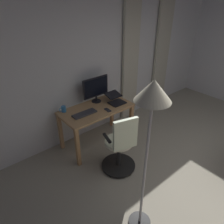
% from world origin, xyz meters
% --- Properties ---
extents(back_room_partition, '(5.79, 0.10, 2.75)m').
position_xyz_m(back_room_partition, '(0.00, -2.72, 1.38)').
color(back_room_partition, silver).
rests_on(back_room_partition, ground).
extents(curtain_left_panel, '(0.45, 0.06, 2.44)m').
position_xyz_m(curtain_left_panel, '(-1.38, -2.61, 1.22)').
color(curtain_left_panel, '#BCB8A0').
rests_on(curtain_left_panel, ground).
extents(curtain_right_panel, '(0.41, 0.06, 2.44)m').
position_xyz_m(curtain_right_panel, '(-0.35, -2.61, 1.22)').
color(curtain_right_panel, '#BCB8A0').
rests_on(curtain_right_panel, ground).
extents(desk, '(1.28, 0.66, 0.76)m').
position_xyz_m(desk, '(0.82, -2.24, 0.65)').
color(desk, tan).
rests_on(desk, ground).
extents(office_chair, '(0.56, 0.56, 1.04)m').
position_xyz_m(office_chair, '(0.96, -1.43, 0.48)').
color(office_chair, black).
rests_on(office_chair, ground).
extents(computer_monitor, '(0.53, 0.18, 0.47)m').
position_xyz_m(computer_monitor, '(0.66, -2.45, 1.03)').
color(computer_monitor, black).
rests_on(computer_monitor, desk).
extents(computer_keyboard, '(0.42, 0.15, 0.02)m').
position_xyz_m(computer_keyboard, '(1.10, -2.19, 0.77)').
color(computer_keyboard, '#333338').
rests_on(computer_keyboard, desk).
extents(laptop, '(0.28, 0.35, 0.16)m').
position_xyz_m(laptop, '(0.41, -2.19, 0.81)').
color(laptop, black).
rests_on(laptop, desk).
extents(computer_mouse, '(0.06, 0.10, 0.04)m').
position_xyz_m(computer_mouse, '(0.33, -2.42, 0.78)').
color(computer_mouse, '#333338').
rests_on(computer_mouse, desk).
extents(cell_phone_face_up, '(0.08, 0.15, 0.01)m').
position_xyz_m(cell_phone_face_up, '(0.71, -2.05, 0.76)').
color(cell_phone_face_up, '#232328').
rests_on(cell_phone_face_up, desk).
extents(mug_tea, '(0.13, 0.08, 0.10)m').
position_xyz_m(mug_tea, '(1.32, -2.49, 0.81)').
color(mug_tea, teal).
rests_on(mug_tea, desk).
extents(floor_lamp, '(0.33, 0.33, 1.93)m').
position_xyz_m(floor_lamp, '(1.39, -0.58, 1.63)').
color(floor_lamp, black).
rests_on(floor_lamp, ground).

